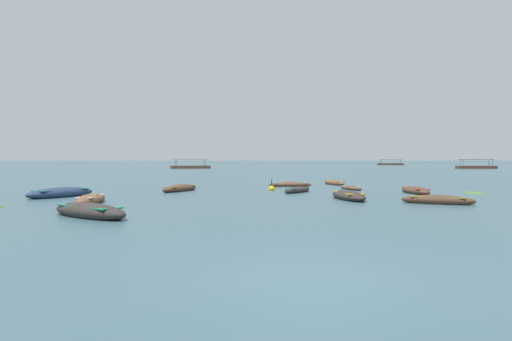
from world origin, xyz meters
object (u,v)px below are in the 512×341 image
rowboat_11 (61,193)px  ferry_1 (476,167)px  rowboat_10 (89,211)px  rowboat_7 (90,200)px  mooring_buoy (272,189)px  ferry_0 (190,167)px  rowboat_2 (348,196)px  rowboat_8 (438,200)px  rowboat_1 (297,190)px  rowboat_5 (351,188)px  rowboat_6 (415,191)px  rowboat_0 (180,188)px  ferry_2 (391,164)px  rowboat_3 (334,183)px  rowboat_9 (290,185)px

rowboat_11 → ferry_1: ferry_1 is taller
rowboat_10 → rowboat_7: bearing=102.9°
mooring_buoy → ferry_0: bearing=95.3°
rowboat_2 → rowboat_8: bearing=-40.4°
rowboat_7 → ferry_0: ferry_0 is taller
rowboat_1 → rowboat_5: (4.77, 2.41, -0.05)m
rowboat_6 → rowboat_10: size_ratio=1.00×
rowboat_6 → rowboat_0: bearing=165.2°
rowboat_11 → ferry_2: size_ratio=0.39×
ferry_0 → rowboat_11: bearing=-94.1°
rowboat_3 → rowboat_9: 5.03m
ferry_2 → rowboat_8: bearing=-113.6°
rowboat_7 → rowboat_2: bearing=1.8°
rowboat_0 → rowboat_7: rowboat_0 is taller
rowboat_9 → rowboat_6: bearing=-51.5°
rowboat_9 → ferry_0: ferry_0 is taller
ferry_1 → rowboat_10: bearing=-131.1°
rowboat_2 → rowboat_3: rowboat_2 is taller
rowboat_10 → rowboat_11: bearing=112.2°
rowboat_7 → ferry_1: size_ratio=0.37×
rowboat_8 → mooring_buoy: size_ratio=3.61×
rowboat_0 → ferry_0: ferry_0 is taller
rowboat_1 → rowboat_3: (5.49, 8.91, 0.01)m
rowboat_0 → rowboat_2: size_ratio=0.99×
rowboat_2 → rowboat_5: rowboat_2 is taller
rowboat_10 → rowboat_3: bearing=51.1°
ferry_1 → rowboat_2: bearing=-127.8°
ferry_1 → mooring_buoy: (-64.21, -70.88, -0.34)m
rowboat_0 → rowboat_2: bearing=-38.4°
rowboat_1 → ferry_1: (62.73, 73.02, 0.28)m
rowboat_3 → rowboat_6: bearing=-77.7°
ferry_0 → ferry_1: size_ratio=1.08×
rowboat_11 → rowboat_9: bearing=27.9°
rowboat_5 → ferry_2: bearing=64.6°
rowboat_1 → ferry_1: ferry_1 is taller
rowboat_7 → rowboat_11: size_ratio=0.81×
rowboat_6 → ferry_1: ferry_1 is taller
rowboat_1 → rowboat_9: (0.90, 6.84, -0.01)m
rowboat_7 → rowboat_0: bearing=62.8°
rowboat_0 → rowboat_6: size_ratio=1.03×
rowboat_2 → rowboat_9: (-0.88, 12.43, -0.05)m
rowboat_9 → rowboat_11: size_ratio=0.86×
rowboat_10 → ferry_2: (85.16, 159.79, 0.23)m
rowboat_6 → rowboat_7: (-20.43, -4.17, 0.00)m
rowboat_2 → mooring_buoy: mooring_buoy is taller
rowboat_10 → ferry_2: size_ratio=0.36×
rowboat_3 → rowboat_8: (0.03, -17.67, 0.01)m
rowboat_10 → ferry_0: size_ratio=0.40×
rowboat_0 → ferry_2: bearing=60.6°
rowboat_7 → rowboat_8: size_ratio=0.99×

